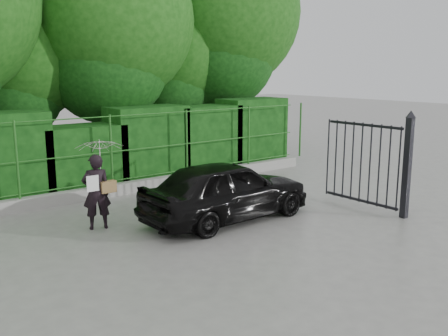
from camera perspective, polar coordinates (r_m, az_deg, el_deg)
ground at (r=9.26m, az=-2.52°, el=-9.10°), size 80.00×80.00×0.00m
kerb at (r=12.99m, az=-14.17°, el=-2.74°), size 14.00×0.25×0.30m
fence at (r=12.87m, az=-13.50°, el=1.94°), size 14.13×0.06×1.80m
hedge at (r=13.78m, az=-15.45°, el=1.78°), size 14.20×1.20×2.24m
trees at (r=16.10m, az=-16.01°, el=15.86°), size 17.10×6.15×8.08m
gate at (r=11.71m, az=18.25°, el=0.71°), size 0.22×2.33×2.36m
woman at (r=10.41m, az=-14.02°, el=-0.18°), size 0.97×0.99×1.83m
car at (r=10.73m, az=0.30°, el=-2.52°), size 3.93×1.66×1.33m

